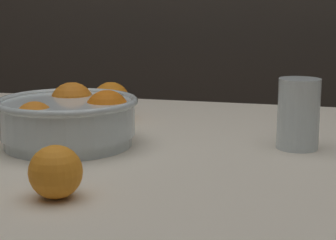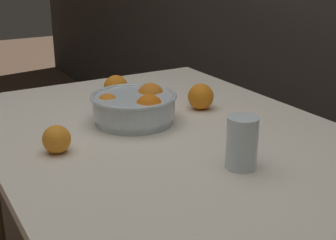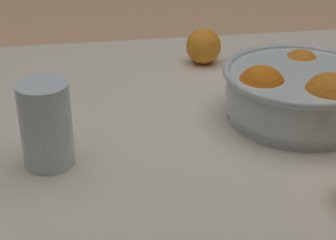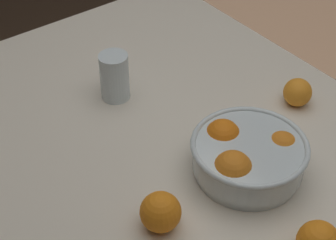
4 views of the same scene
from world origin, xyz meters
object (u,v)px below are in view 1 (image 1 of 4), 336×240
orange_loose_front (111,101)px  orange_loose_aside (56,172)px  juice_glass (298,118)px  fruit_bowl (70,118)px

orange_loose_front → orange_loose_aside: 0.50m
juice_glass → fruit_bowl: bearing=-169.2°
orange_loose_front → fruit_bowl: bearing=-88.2°
orange_loose_aside → orange_loose_front: bearing=102.0°
juice_glass → orange_loose_front: 0.42m
fruit_bowl → orange_loose_front: bearing=91.8°
fruit_bowl → juice_glass: bearing=10.8°
fruit_bowl → juice_glass: (0.39, 0.07, 0.00)m
fruit_bowl → orange_loose_aside: fruit_bowl is taller
fruit_bowl → juice_glass: juice_glass is taller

